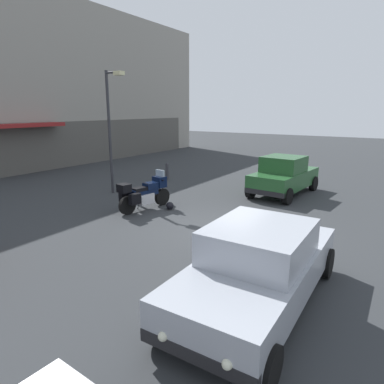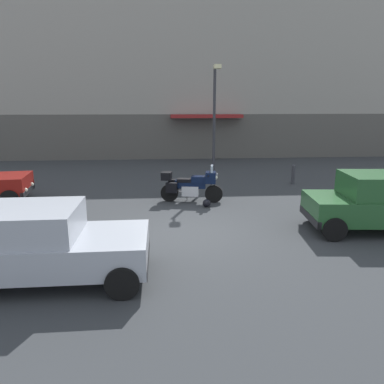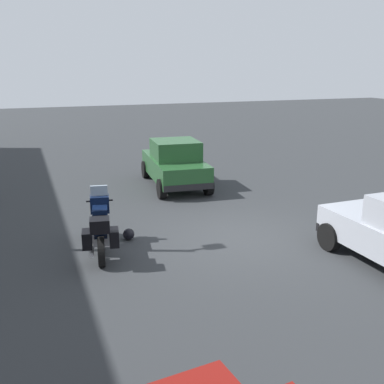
{
  "view_description": "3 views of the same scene",
  "coord_description": "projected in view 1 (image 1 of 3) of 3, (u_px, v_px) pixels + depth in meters",
  "views": [
    {
      "loc": [
        -8.53,
        -4.44,
        3.53
      ],
      "look_at": [
        0.23,
        1.21,
        0.98
      ],
      "focal_mm": 31.67,
      "sensor_mm": 36.0,
      "label": 1
    },
    {
      "loc": [
        -0.52,
        -9.37,
        3.55
      ],
      "look_at": [
        0.28,
        0.98,
        0.96
      ],
      "focal_mm": 33.82,
      "sensor_mm": 36.0,
      "label": 2
    },
    {
      "loc": [
        -9.19,
        4.81,
        4.08
      ],
      "look_at": [
        0.4,
        1.14,
        1.19
      ],
      "focal_mm": 41.97,
      "sensor_mm": 36.0,
      "label": 3
    }
  ],
  "objects": [
    {
      "name": "car_sedan_far",
      "position": [
        259.0,
        266.0,
        6.1
      ],
      "size": [
        4.59,
        1.94,
        1.56
      ],
      "rotation": [
        0.0,
        0.0,
        3.15
      ],
      "color": "#9EA3AD",
      "rests_on": "ground"
    },
    {
      "name": "helmet",
      "position": [
        170.0,
        206.0,
        12.22
      ],
      "size": [
        0.28,
        0.28,
        0.28
      ],
      "primitive_type": "sphere",
      "color": "black",
      "rests_on": "ground"
    },
    {
      "name": "motorcycle",
      "position": [
        144.0,
        193.0,
        12.08
      ],
      "size": [
        2.25,
        0.94,
        1.36
      ],
      "rotation": [
        0.0,
        0.0,
        -0.17
      ],
      "color": "black",
      "rests_on": "ground"
    },
    {
      "name": "car_hatchback_near",
      "position": [
        284.0,
        176.0,
        14.26
      ],
      "size": [
        3.98,
        2.09,
        1.64
      ],
      "rotation": [
        0.0,
        0.0,
        -0.09
      ],
      "color": "#235128",
      "rests_on": "ground"
    },
    {
      "name": "streetlamp_curbside",
      "position": [
        111.0,
        121.0,
        13.95
      ],
      "size": [
        0.28,
        0.94,
        5.05
      ],
      "color": "#2D2D33",
      "rests_on": "ground"
    },
    {
      "name": "ground_plane",
      "position": [
        222.0,
        230.0,
        10.14
      ],
      "size": [
        80.0,
        80.0,
        0.0
      ],
      "primitive_type": "plane",
      "color": "#2D3033"
    },
    {
      "name": "bollard_curbside",
      "position": [
        167.0,
        171.0,
        17.33
      ],
      "size": [
        0.16,
        0.16,
        0.89
      ],
      "color": "#333338",
      "rests_on": "ground"
    }
  ]
}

